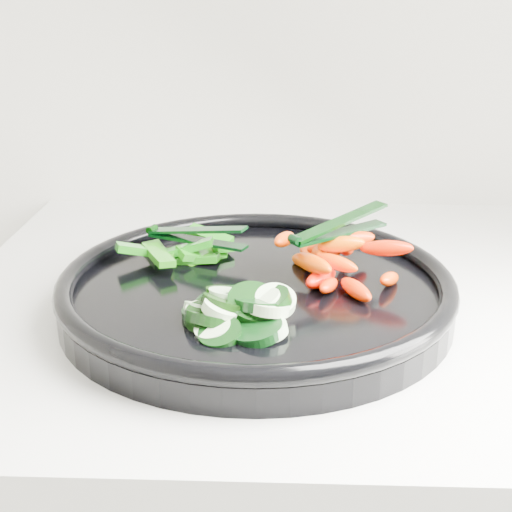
{
  "coord_description": "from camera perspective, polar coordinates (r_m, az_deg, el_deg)",
  "views": [
    {
      "loc": [
        -0.68,
        1.02,
        1.22
      ],
      "look_at": [
        -0.7,
        1.64,
        0.99
      ],
      "focal_mm": 50.0,
      "sensor_mm": 36.0,
      "label": 1
    }
  ],
  "objects": [
    {
      "name": "carrot_pile",
      "position": [
        0.69,
        6.2,
        -0.15
      ],
      "size": [
        0.14,
        0.14,
        0.05
      ],
      "color": "#FF1200",
      "rests_on": "veggie_tray"
    },
    {
      "name": "pepper_pile",
      "position": [
        0.74,
        -5.74,
        0.38
      ],
      "size": [
        0.12,
        0.11,
        0.04
      ],
      "color": "#166809",
      "rests_on": "veggie_tray"
    },
    {
      "name": "veggie_tray",
      "position": [
        0.68,
        0.0,
        -2.73
      ],
      "size": [
        0.47,
        0.47,
        0.04
      ],
      "color": "black",
      "rests_on": "counter"
    },
    {
      "name": "tong_pepper",
      "position": [
        0.74,
        -4.98,
        1.69
      ],
      "size": [
        0.11,
        0.06,
        0.02
      ],
      "color": "black",
      "rests_on": "pepper_pile"
    },
    {
      "name": "cucumber_pile",
      "position": [
        0.61,
        -1.81,
        -4.36
      ],
      "size": [
        0.12,
        0.12,
        0.04
      ],
      "color": "black",
      "rests_on": "veggie_tray"
    },
    {
      "name": "tong_carrot",
      "position": [
        0.69,
        6.51,
        2.24
      ],
      "size": [
        0.1,
        0.08,
        0.02
      ],
      "color": "black",
      "rests_on": "carrot_pile"
    }
  ]
}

